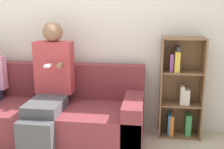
# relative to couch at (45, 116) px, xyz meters

# --- Properties ---
(back_wall) EXTENTS (10.00, 0.06, 2.55)m
(back_wall) POSITION_rel_couch_xyz_m (0.23, 0.45, 1.00)
(back_wall) COLOR silver
(back_wall) RESTS_ON ground_plane
(couch) EXTENTS (2.19, 0.83, 0.82)m
(couch) POSITION_rel_couch_xyz_m (0.00, 0.00, 0.00)
(couch) COLOR maroon
(couch) RESTS_ON ground_plane
(adult_seated) EXTENTS (0.42, 0.79, 1.31)m
(adult_seated) POSITION_rel_couch_xyz_m (0.10, -0.08, 0.40)
(adult_seated) COLOR #47474C
(adult_seated) RESTS_ON ground_plane
(bookshelf) EXTENTS (0.47, 0.27, 1.14)m
(bookshelf) POSITION_rel_couch_xyz_m (1.49, 0.31, 0.25)
(bookshelf) COLOR brown
(bookshelf) RESTS_ON ground_plane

